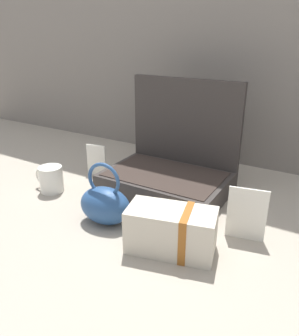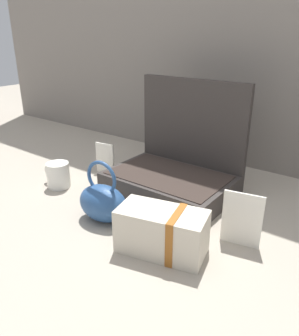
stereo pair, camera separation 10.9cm
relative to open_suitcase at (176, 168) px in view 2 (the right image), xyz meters
name	(u,v)px [view 2 (the right image)]	position (x,y,z in m)	size (l,w,h in m)	color
ground_plane	(156,207)	(0.02, -0.16, -0.09)	(6.00, 6.00, 0.00)	#9E9384
open_suitcase	(176,168)	(0.00, 0.00, 0.00)	(0.45, 0.31, 0.41)	#332D2B
teal_pouch_handbag	(103,202)	(-0.06, -0.33, -0.02)	(0.18, 0.13, 0.20)	#284C7F
cream_toiletry_bag	(163,232)	(0.19, -0.35, -0.03)	(0.26, 0.17, 0.13)	beige
coffee_mug	(58,175)	(-0.38, -0.25, -0.04)	(0.13, 0.09, 0.10)	silver
info_card_left	(242,220)	(0.34, -0.19, -0.01)	(0.11, 0.01, 0.16)	white
poster_card_right	(105,158)	(-0.33, -0.04, -0.02)	(0.09, 0.01, 0.13)	white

